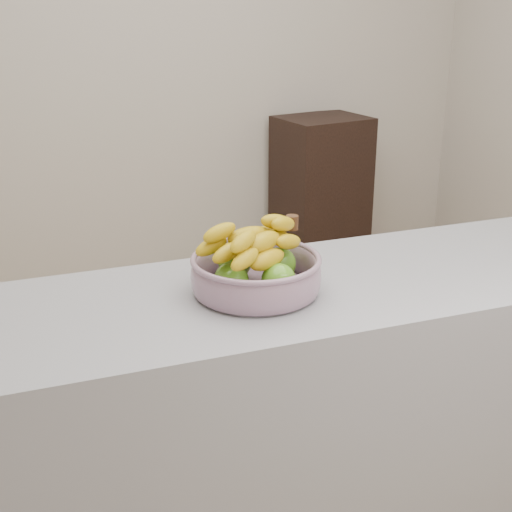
# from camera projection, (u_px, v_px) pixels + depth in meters

# --- Properties ---
(ground) EXTENTS (4.00, 4.00, 0.00)m
(ground) POSITION_uv_depth(u_px,v_px,m) (282.00, 451.00, 2.69)
(ground) COLOR #9C805F
(ground) RESTS_ON ground
(counter) EXTENTS (2.00, 0.60, 0.90)m
(counter) POSITION_uv_depth(u_px,v_px,m) (347.00, 418.00, 2.10)
(counter) COLOR gray
(counter) RESTS_ON ground
(cabinet) EXTENTS (0.57, 0.49, 0.92)m
(cabinet) POSITION_uv_depth(u_px,v_px,m) (321.00, 192.00, 4.41)
(cabinet) COLOR black
(cabinet) RESTS_ON ground
(fruit_bowl) EXTENTS (0.34, 0.34, 0.18)m
(fruit_bowl) POSITION_uv_depth(u_px,v_px,m) (256.00, 270.00, 1.83)
(fruit_bowl) COLOR #A2ACC2
(fruit_bowl) RESTS_ON counter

